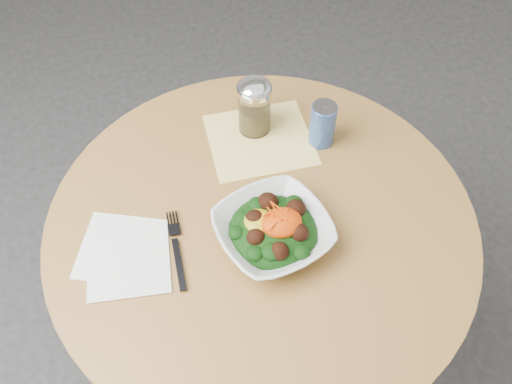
{
  "coord_description": "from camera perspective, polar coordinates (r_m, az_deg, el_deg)",
  "views": [
    {
      "loc": [
        -0.21,
        -0.64,
        1.73
      ],
      "look_at": [
        -0.0,
        0.03,
        0.81
      ],
      "focal_mm": 40.0,
      "sensor_mm": 36.0,
      "label": 1
    }
  ],
  "objects": [
    {
      "name": "salad_bowl",
      "position": [
        1.14,
        1.72,
        -3.84
      ],
      "size": [
        0.27,
        0.27,
        0.08
      ],
      "color": "silver",
      "rests_on": "table"
    },
    {
      "name": "spice_shaker",
      "position": [
        1.3,
        -0.16,
        8.52
      ],
      "size": [
        0.08,
        0.08,
        0.14
      ],
      "color": "silver",
      "rests_on": "table"
    },
    {
      "name": "cloth_napkin",
      "position": [
        1.33,
        0.41,
        5.24
      ],
      "size": [
        0.25,
        0.23,
        0.0
      ],
      "primitive_type": "cube",
      "rotation": [
        0.0,
        0.0,
        -0.06
      ],
      "color": "yellow",
      "rests_on": "table"
    },
    {
      "name": "paper_napkins",
      "position": [
        1.17,
        -13.01,
        -6.16
      ],
      "size": [
        0.21,
        0.23,
        0.0
      ],
      "color": "white",
      "rests_on": "table"
    },
    {
      "name": "ground",
      "position": [
        1.85,
        0.37,
        -16.06
      ],
      "size": [
        6.0,
        6.0,
        0.0
      ],
      "primitive_type": "plane",
      "color": "#292A2C",
      "rests_on": "ground"
    },
    {
      "name": "fork",
      "position": [
        1.16,
        -7.96,
        -5.43
      ],
      "size": [
        0.03,
        0.19,
        0.0
      ],
      "color": "black",
      "rests_on": "table"
    },
    {
      "name": "table",
      "position": [
        1.36,
        0.49,
        -7.51
      ],
      "size": [
        0.9,
        0.9,
        0.75
      ],
      "color": "black",
      "rests_on": "ground"
    },
    {
      "name": "beverage_can",
      "position": [
        1.3,
        6.67,
        6.77
      ],
      "size": [
        0.06,
        0.06,
        0.11
      ],
      "color": "navy",
      "rests_on": "table"
    }
  ]
}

